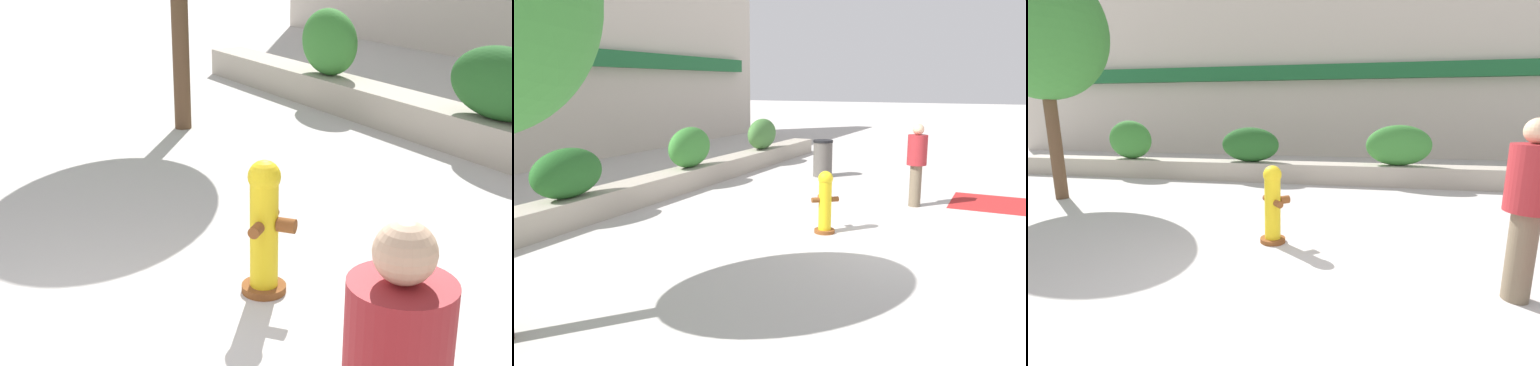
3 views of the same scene
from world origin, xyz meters
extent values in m
plane|color=#BCB7B2|center=(0.00, 0.00, 0.00)|extent=(120.00, 120.00, 0.00)
cube|color=#ADA393|center=(0.00, 6.00, 0.25)|extent=(18.00, 0.70, 0.50)
ellipsoid|color=#235B23|center=(-2.02, 6.00, 0.95)|extent=(1.55, 0.63, 0.91)
ellipsoid|color=#387F33|center=(1.75, 6.00, 0.99)|extent=(1.56, 0.57, 0.99)
ellipsoid|color=#427538|center=(5.64, 6.00, 0.98)|extent=(1.54, 0.62, 0.95)
cylinder|color=brown|center=(-0.45, 1.66, 0.03)|extent=(0.49, 0.49, 0.06)
cylinder|color=gold|center=(-0.45, 1.66, 0.48)|extent=(0.31, 0.31, 0.85)
sphere|color=gold|center=(-0.45, 1.66, 0.95)|extent=(0.25, 0.25, 0.25)
cylinder|color=brown|center=(-0.31, 1.78, 0.59)|extent=(0.18, 0.18, 0.11)
cylinder|color=brown|center=(-0.34, 1.53, 0.59)|extent=(0.15, 0.15, 0.09)
cylinder|color=brown|center=(-0.56, 1.80, 0.59)|extent=(0.15, 0.15, 0.09)
cylinder|color=brown|center=(2.17, 0.63, 0.44)|extent=(0.24, 0.24, 0.88)
cylinder|color=maroon|center=(2.17, 0.63, 1.19)|extent=(0.40, 0.40, 0.62)
sphere|color=#D6AD89|center=(2.17, 0.63, 1.61)|extent=(0.23, 0.23, 0.23)
cube|color=#B22323|center=(3.13, -0.85, 0.01)|extent=(1.68, 1.68, 0.01)
cylinder|color=#56514C|center=(4.56, 3.56, 0.47)|extent=(0.52, 0.52, 0.95)
cylinder|color=black|center=(4.56, 3.56, 0.98)|extent=(0.55, 0.55, 0.06)
camera|label=1|loc=(3.83, -0.97, 2.65)|focal=50.00mm
camera|label=2|loc=(-8.31, -1.16, 2.54)|focal=35.00mm
camera|label=3|loc=(0.54, -2.75, 1.76)|focal=24.00mm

